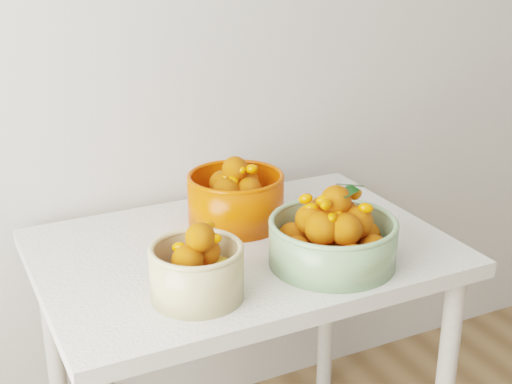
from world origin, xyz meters
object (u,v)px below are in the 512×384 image
table (243,279)px  bowl_cream (197,269)px  bowl_green (332,237)px  bowl_orange (236,197)px

table → bowl_cream: bearing=-136.0°
bowl_cream → bowl_green: bowl_green is taller
bowl_green → bowl_orange: (-0.10, 0.31, 0.01)m
table → bowl_cream: 0.32m
bowl_green → bowl_orange: bowl_green is taller
table → bowl_cream: bowl_cream is taller
bowl_cream → bowl_green: bearing=1.5°
bowl_orange → table: bearing=-108.1°
bowl_cream → bowl_green: 0.34m
bowl_green → bowl_cream: bearing=-178.5°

